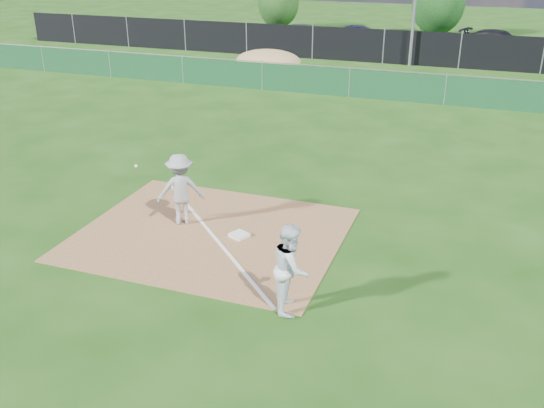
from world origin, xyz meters
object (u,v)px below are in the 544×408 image
Objects in this scene: first_base at (239,235)px; play_at_first at (180,189)px; car_left at (305,35)px; car_right at (499,42)px; runner at (291,268)px; tree_left at (278,3)px; car_mid at (362,38)px; tree_mid at (438,4)px.

first_base is 0.19× the size of play_at_first.
car_left is 11.60m from car_right.
tree_left is (-12.46, 34.84, 0.97)m from runner.
runner is 0.38× the size of car_right.
car_left is 3.63m from car_mid.
car_mid is (-1.11, 25.52, -0.20)m from play_at_first.
runner reaches higher than first_base.
tree_left is (-10.43, 32.49, 1.78)m from first_base.
first_base is 27.69m from car_right.
runner is 0.41× the size of tree_mid.
tree_left is 11.43m from tree_mid.
first_base is 1.80m from play_at_first.
play_at_first is at bearing 171.89° from first_base.
car_mid is 0.91× the size of car_right.
play_at_first is (-1.58, 0.23, 0.83)m from first_base.
tree_left is at bearing 107.80° from first_base.
first_base is 0.09× the size of car_mid.
car_left is (-8.35, 28.11, -0.15)m from runner.
car_left reaches higher than car_right.
runner is 29.72m from car_right.
play_at_first reaches higher than runner.
car_right is 7.07m from tree_mid.
car_mid is at bearing 92.50° from play_at_first.
car_right is (6.77, 26.97, -0.23)m from play_at_first.
car_right is at bearing 75.90° from play_at_first.
first_base is 0.08× the size of car_right.
runner is (2.03, -2.36, 0.81)m from first_base.
tree_left is at bearing 30.66° from car_left.
car_mid is 1.16× the size of tree_left.
tree_mid is at bearing 85.47° from play_at_first.
tree_mid is (-4.20, 5.48, 1.49)m from car_right.
tree_mid is (3.68, 6.94, 1.46)m from car_mid.
tree_mid is at bearing -47.31° from car_left.
car_mid is at bearing -90.99° from car_left.
tree_left is at bearing 105.34° from play_at_first.
tree_mid is at bearing -13.06° from runner.
car_mid is 0.99× the size of tree_mid.
runner is at bearing -35.56° from play_at_first.
car_right is 16.54m from tree_left.
play_at_first is 1.12× the size of runner.
tree_left is at bearing 41.26° from car_mid.
first_base is 26.53m from car_left.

